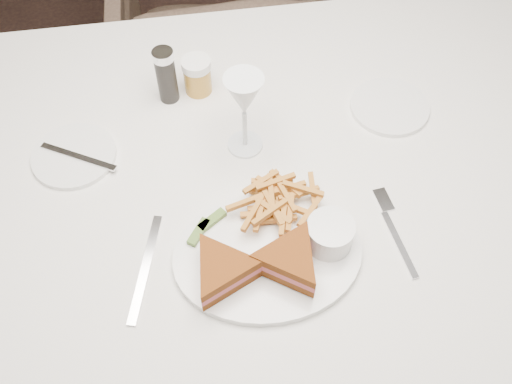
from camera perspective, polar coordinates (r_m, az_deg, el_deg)
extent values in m
cube|color=silver|center=(1.37, -0.25, -8.59)|extent=(1.59, 1.09, 0.75)
imported|color=#47372C|center=(1.98, -3.12, 15.53)|extent=(0.70, 0.65, 0.70)
ellipsoid|color=white|center=(0.97, 1.16, -6.29)|extent=(0.33, 0.26, 0.01)
cube|color=silver|center=(0.98, -10.99, -7.46)|extent=(0.06, 0.20, 0.00)
cylinder|color=white|center=(1.14, -17.73, 3.48)|extent=(0.16, 0.16, 0.01)
cylinder|color=white|center=(1.21, 13.21, 8.30)|extent=(0.16, 0.16, 0.01)
cylinder|color=black|center=(1.17, -8.97, 11.42)|extent=(0.04, 0.04, 0.12)
cylinder|color=#B5802B|center=(1.19, -5.89, 11.49)|extent=(0.06, 0.06, 0.08)
cube|color=#456623|center=(0.99, -4.42, -2.84)|extent=(0.05, 0.05, 0.01)
cube|color=#456623|center=(0.98, -5.75, -4.00)|extent=(0.04, 0.05, 0.01)
cylinder|color=white|center=(0.96, 7.38, -4.19)|extent=(0.08, 0.08, 0.05)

